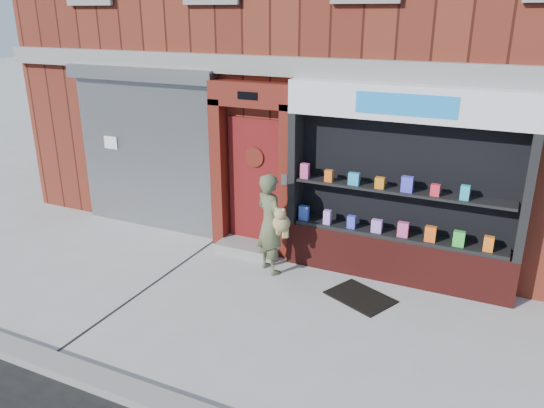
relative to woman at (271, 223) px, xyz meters
The scene contains 8 objects.
ground 1.46m from the woman, 85.24° to the right, with size 80.00×80.00×0.00m, color #9E9E99.
curb 3.44m from the woman, 88.29° to the right, with size 60.00×0.30×0.12m, color gray.
building 5.75m from the woman, 88.80° to the left, with size 12.00×8.16×8.00m.
shutter_bay 3.12m from the woman, 166.01° to the left, with size 3.10×0.30×3.04m.
red_door_bay 1.12m from the woman, 134.73° to the left, with size 1.52×0.58×2.90m.
pharmacy_bay 2.02m from the woman, 18.24° to the left, with size 3.50×0.41×3.00m.
woman is the anchor object (origin of this frame).
doormat 1.77m from the woman, ahead, with size 0.91×0.64×0.02m, color black.
Camera 1 is at (3.20, -5.74, 3.94)m, focal length 35.00 mm.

